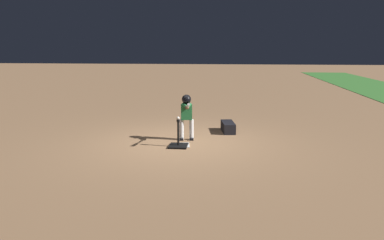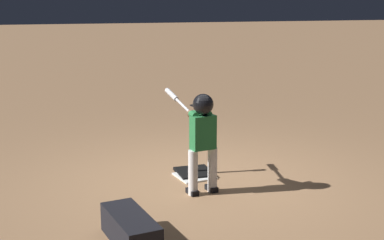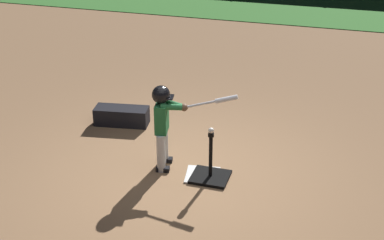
% 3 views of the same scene
% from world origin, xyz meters
% --- Properties ---
extents(ground_plane, '(90.00, 90.00, 0.00)m').
position_xyz_m(ground_plane, '(0.00, 0.00, 0.00)').
color(ground_plane, '#99704C').
extents(home_plate, '(0.51, 0.51, 0.02)m').
position_xyz_m(home_plate, '(0.23, 0.06, 0.01)').
color(home_plate, white).
rests_on(home_plate, ground_plane).
extents(batting_tee, '(0.49, 0.44, 0.66)m').
position_xyz_m(batting_tee, '(0.34, 0.03, 0.08)').
color(batting_tee, black).
rests_on(batting_tee, ground_plane).
extents(batter_child, '(1.10, 0.40, 1.18)m').
position_xyz_m(batter_child, '(-0.32, 0.15, 0.75)').
color(batter_child, silver).
rests_on(batter_child, ground_plane).
extents(baseball, '(0.07, 0.07, 0.07)m').
position_xyz_m(baseball, '(0.34, 0.03, 0.70)').
color(baseball, white).
rests_on(baseball, batting_tee).
extents(equipment_bag, '(0.88, 0.45, 0.28)m').
position_xyz_m(equipment_bag, '(-1.42, 1.19, 0.14)').
color(equipment_bag, black).
rests_on(equipment_bag, ground_plane).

